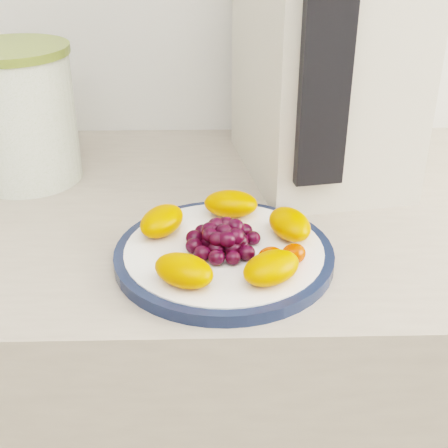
{
  "coord_description": "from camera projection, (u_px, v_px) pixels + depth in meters",
  "views": [
    {
      "loc": [
        0.02,
        0.41,
        1.3
      ],
      "look_at": [
        0.04,
        1.05,
        0.95
      ],
      "focal_mm": 50.0,
      "sensor_mm": 36.0,
      "label": 1
    }
  ],
  "objects": [
    {
      "name": "counter",
      "position": [
        201.0,
        431.0,
        1.1
      ],
      "size": [
        3.5,
        0.6,
        0.9
      ],
      "primitive_type": "cube",
      "color": "#A89B89",
      "rests_on": "floor"
    },
    {
      "name": "fruit_plate",
      "position": [
        229.0,
        237.0,
        0.73
      ],
      "size": [
        0.23,
        0.22,
        0.03
      ],
      "color": "#DA5C00",
      "rests_on": "plate_face"
    },
    {
      "name": "plate_face",
      "position": [
        224.0,
        254.0,
        0.74
      ],
      "size": [
        0.24,
        0.24,
        0.02
      ],
      "primitive_type": "cylinder",
      "color": "white",
      "rests_on": "counter"
    },
    {
      "name": "canister",
      "position": [
        22.0,
        119.0,
        0.91
      ],
      "size": [
        0.17,
        0.17,
        0.19
      ],
      "primitive_type": "cylinder",
      "rotation": [
        0.0,
        0.0,
        0.08
      ],
      "color": "#47691E",
      "rests_on": "counter"
    },
    {
      "name": "cabinet_face",
      "position": [
        202.0,
        443.0,
        1.11
      ],
      "size": [
        3.48,
        0.58,
        0.84
      ],
      "primitive_type": "cube",
      "color": "#806348",
      "rests_on": "floor"
    },
    {
      "name": "canister_lid",
      "position": [
        10.0,
        50.0,
        0.87
      ],
      "size": [
        0.18,
        0.18,
        0.01
      ],
      "primitive_type": "cylinder",
      "rotation": [
        0.0,
        0.0,
        0.08
      ],
      "color": "olive",
      "rests_on": "canister"
    },
    {
      "name": "appliance_body",
      "position": [
        324.0,
        53.0,
        0.9
      ],
      "size": [
        0.26,
        0.32,
        0.37
      ],
      "primitive_type": "cube",
      "rotation": [
        0.0,
        0.0,
        0.17
      ],
      "color": "beige",
      "rests_on": "counter"
    },
    {
      "name": "plate_rim",
      "position": [
        224.0,
        255.0,
        0.74
      ],
      "size": [
        0.26,
        0.26,
        0.01
      ],
      "primitive_type": "cylinder",
      "color": "#141E3A",
      "rests_on": "counter"
    },
    {
      "name": "appliance_panel",
      "position": [
        325.0,
        79.0,
        0.76
      ],
      "size": [
        0.07,
        0.03,
        0.27
      ],
      "primitive_type": "cube",
      "rotation": [
        0.0,
        0.0,
        0.17
      ],
      "color": "black",
      "rests_on": "appliance_body"
    }
  ]
}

